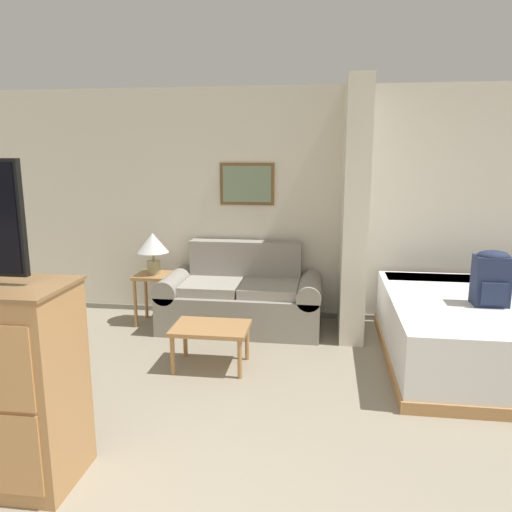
# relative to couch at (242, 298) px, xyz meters

# --- Properties ---
(wall_back) EXTENTS (7.50, 0.16, 2.60)m
(wall_back) POSITION_rel_couch_xyz_m (0.29, 0.48, 0.97)
(wall_back) COLOR silver
(wall_back) RESTS_ON ground_plane
(wall_partition_pillar) EXTENTS (0.24, 0.86, 2.60)m
(wall_partition_pillar) POSITION_rel_couch_xyz_m (1.17, -0.01, 0.98)
(wall_partition_pillar) COLOR silver
(wall_partition_pillar) RESTS_ON ground_plane
(couch) EXTENTS (1.74, 0.84, 0.91)m
(couch) POSITION_rel_couch_xyz_m (0.00, 0.00, 0.00)
(couch) COLOR gray
(couch) RESTS_ON ground_plane
(coffee_table) EXTENTS (0.67, 0.48, 0.38)m
(coffee_table) POSITION_rel_couch_xyz_m (-0.10, -1.09, 0.01)
(coffee_table) COLOR #B27F4C
(coffee_table) RESTS_ON ground_plane
(side_table) EXTENTS (0.40, 0.40, 0.57)m
(side_table) POSITION_rel_couch_xyz_m (-0.98, -0.02, 0.13)
(side_table) COLOR #B27F4C
(side_table) RESTS_ON ground_plane
(table_lamp) EXTENTS (0.34, 0.34, 0.46)m
(table_lamp) POSITION_rel_couch_xyz_m (-0.98, -0.02, 0.57)
(table_lamp) COLOR tan
(table_lamp) RESTS_ON side_table
(bed) EXTENTS (1.87, 2.09, 0.60)m
(bed) POSITION_rel_couch_xyz_m (2.40, -0.66, -0.02)
(bed) COLOR #B27F4C
(bed) RESTS_ON ground_plane
(backpack) EXTENTS (0.29, 0.23, 0.48)m
(backpack) POSITION_rel_couch_xyz_m (2.30, -0.82, 0.52)
(backpack) COLOR #232D4C
(backpack) RESTS_ON bed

